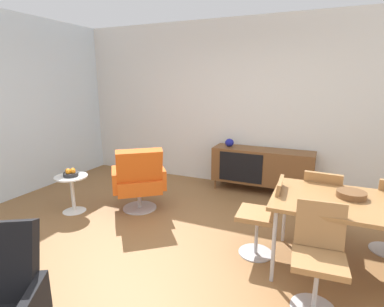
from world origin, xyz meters
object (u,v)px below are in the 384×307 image
fruit_bowl (71,173)px  sideboard (262,166)px  dining_chair_back_left (321,202)px  vase_cobalt (229,143)px  side_table_round (72,190)px  dining_table (366,208)px  dining_chair_front_left (318,254)px  lounge_chair_red (139,179)px  dining_chair_near_window (264,214)px  wooden_bowl_on_table (351,194)px

fruit_bowl → sideboard: bearing=39.0°
dining_chair_back_left → sideboard: bearing=125.0°
vase_cobalt → side_table_round: (-1.70, -1.84, -0.46)m
dining_table → dining_chair_front_left: size_ratio=1.87×
sideboard → dining_table: 2.27m
dining_table → lounge_chair_red: 2.74m
dining_table → dining_chair_front_left: (-0.35, -0.56, -0.23)m
side_table_round → dining_chair_near_window: bearing=-0.6°
dining_chair_front_left → dining_table: bearing=57.6°
vase_cobalt → side_table_round: vase_cobalt is taller
dining_chair_front_left → fruit_bowl: 3.23m
dining_table → wooden_bowl_on_table: 0.17m
dining_chair_back_left → side_table_round: 3.23m
vase_cobalt → wooden_bowl_on_table: vase_cobalt is taller
lounge_chair_red → side_table_round: lounge_chair_red is taller
dining_chair_near_window → dining_table: bearing=-0.2°
vase_cobalt → fruit_bowl: size_ratio=0.73×
dining_chair_front_left → fruit_bowl: size_ratio=4.28×
wooden_bowl_on_table → side_table_round: (-3.42, -0.06, -0.45)m
dining_chair_back_left → fruit_bowl: dining_chair_back_left is taller
dining_chair_near_window → fruit_bowl: (-2.64, 0.03, 0.09)m
dining_chair_front_left → dining_chair_near_window: size_ratio=1.00×
vase_cobalt → fruit_bowl: 2.52m
dining_chair_front_left → sideboard: bearing=110.7°
sideboard → dining_chair_near_window: (0.38, -1.86, 0.03)m
sideboard → dining_chair_back_left: dining_chair_back_left is taller
dining_table → dining_chair_near_window: bearing=179.8°
sideboard → dining_table: (1.27, -1.86, 0.26)m
lounge_chair_red → fruit_bowl: lounge_chair_red is taller
sideboard → dining_chair_near_window: dining_chair_near_window is taller
wooden_bowl_on_table → fruit_bowl: 3.42m
wooden_bowl_on_table → lounge_chair_red: size_ratio=0.27×
dining_table → lounge_chair_red: size_ratio=1.69×
dining_table → fruit_bowl: 3.53m
dining_chair_front_left → lounge_chair_red: (-2.34, 0.99, -0.00)m
dining_table → side_table_round: 3.55m
sideboard → dining_chair_near_window: bearing=-78.5°
dining_chair_near_window → side_table_round: size_ratio=1.65×
dining_table → fruit_bowl: size_ratio=8.00×
dining_chair_near_window → lounge_chair_red: 1.85m
dining_table → fruit_bowl: dining_table is taller
dining_chair_near_window → wooden_bowl_on_table: bearing=6.7°
vase_cobalt → side_table_round: 2.55m
dining_chair_back_left → fruit_bowl: bearing=-170.6°
dining_chair_front_left → lounge_chair_red: bearing=157.0°
dining_chair_near_window → fruit_bowl: bearing=179.4°
dining_chair_back_left → lounge_chair_red: (-2.34, -0.13, -0.00)m
fruit_bowl → dining_table: bearing=-0.5°
dining_chair_back_left → vase_cobalt: bearing=138.4°
sideboard → dining_chair_near_window: 1.90m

